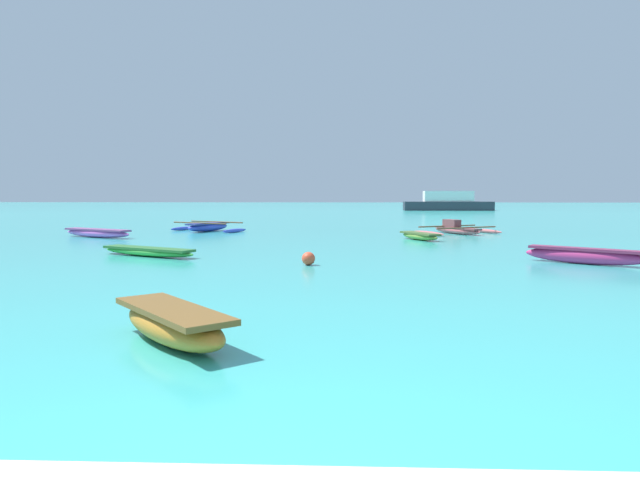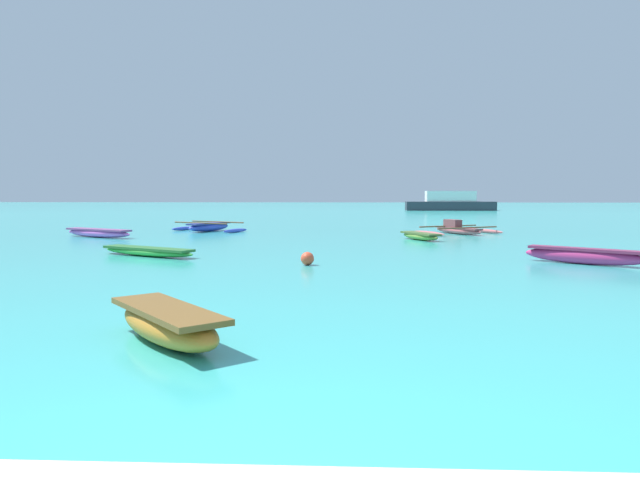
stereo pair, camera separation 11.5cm
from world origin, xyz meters
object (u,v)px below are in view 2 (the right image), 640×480
object	(u,v)px
moored_boat_6	(98,233)
moored_boat_3	(584,255)
moored_boat_5	(420,236)
moored_boat_4	(148,251)
moored_boat_0	(209,227)
moored_boat_1	(457,229)
mooring_buoy_0	(307,259)
distant_ferry	(450,203)
moored_boat_2	(168,323)

from	to	relation	value
moored_boat_6	moored_boat_3	bearing A→B (deg)	1.06
moored_boat_5	moored_boat_4	bearing A→B (deg)	-79.87
moored_boat_4	moored_boat_0	bearing A→B (deg)	121.76
moored_boat_1	mooring_buoy_0	xyz separation A→B (m)	(-6.71, -12.74, -0.04)
moored_boat_4	moored_boat_6	world-z (taller)	moored_boat_6
moored_boat_4	moored_boat_5	world-z (taller)	moored_boat_5
mooring_buoy_0	distant_ferry	distance (m)	53.12
moored_boat_5	moored_boat_6	bearing A→B (deg)	-118.03
moored_boat_1	moored_boat_6	distance (m)	17.36
moored_boat_1	distant_ferry	world-z (taller)	distant_ferry
moored_boat_2	moored_boat_1	bearing A→B (deg)	118.89
moored_boat_3	mooring_buoy_0	xyz separation A→B (m)	(-8.00, -0.59, -0.07)
moored_boat_5	moored_boat_0	bearing A→B (deg)	-140.72
moored_boat_5	distant_ferry	world-z (taller)	distant_ferry
moored_boat_2	moored_boat_4	xyz separation A→B (m)	(-4.01, 10.64, -0.11)
moored_boat_0	moored_boat_5	xyz separation A→B (m)	(10.62, -5.14, -0.06)
moored_boat_0	moored_boat_6	world-z (taller)	moored_boat_0
moored_boat_3	moored_boat_5	xyz separation A→B (m)	(-3.64, 8.38, -0.08)
moored_boat_2	moored_boat_6	bearing A→B (deg)	165.99
moored_boat_2	mooring_buoy_0	size ratio (longest dim) A/B	6.60
mooring_buoy_0	moored_boat_6	bearing A→B (deg)	136.77
moored_boat_0	moored_boat_2	bearing A→B (deg)	-139.79
distant_ferry	moored_boat_3	bearing A→B (deg)	-96.02
moored_boat_0	moored_boat_5	world-z (taller)	moored_boat_0
moored_boat_4	distant_ferry	distance (m)	52.72
moored_boat_4	distant_ferry	xyz separation A→B (m)	(18.74, 49.28, 0.76)
moored_boat_2	moored_boat_6	size ratio (longest dim) A/B	0.63
moored_boat_0	distant_ferry	distance (m)	42.15
moored_boat_4	moored_boat_6	distance (m)	9.15
distant_ferry	moored_boat_1	bearing A→B (deg)	-99.77
moored_boat_2	moored_boat_0	bearing A→B (deg)	151.87
moored_boat_2	moored_boat_5	world-z (taller)	moored_boat_2
moored_boat_3	distant_ferry	size ratio (longest dim) A/B	0.29
moored_boat_3	moored_boat_6	size ratio (longest dim) A/B	0.75
moored_boat_4	moored_boat_6	size ratio (longest dim) A/B	0.94
moored_boat_3	moored_boat_1	bearing A→B (deg)	133.54
moored_boat_1	moored_boat_4	size ratio (longest dim) A/B	1.21
moored_boat_2	moored_boat_6	distance (m)	20.39
moored_boat_0	moored_boat_6	size ratio (longest dim) A/B	1.07
moored_boat_3	mooring_buoy_0	size ratio (longest dim) A/B	7.79
moored_boat_1	moored_boat_5	distance (m)	4.44
moored_boat_0	mooring_buoy_0	world-z (taller)	moored_boat_0
moored_boat_0	moored_boat_5	distance (m)	11.79
moored_boat_4	mooring_buoy_0	size ratio (longest dim) A/B	9.77
moored_boat_3	moored_boat_6	distance (m)	20.57
moored_boat_0	moored_boat_2	xyz separation A→B (m)	(4.88, -22.61, 0.03)
moored_boat_6	mooring_buoy_0	world-z (taller)	moored_boat_6
moored_boat_5	moored_boat_1	bearing A→B (deg)	123.32
moored_boat_0	moored_boat_1	distance (m)	13.02
mooring_buoy_0	moored_boat_4	bearing A→B (deg)	158.38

